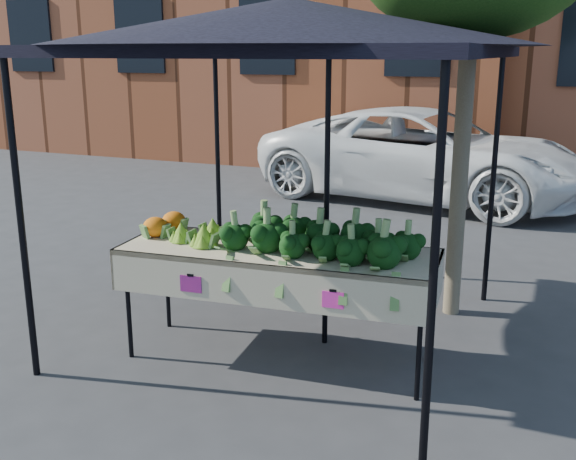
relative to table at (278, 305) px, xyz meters
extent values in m
plane|color=#2F2F32|center=(-0.24, 0.13, -0.45)|extent=(90.00, 90.00, 0.00)
cube|color=beige|center=(0.00, 0.00, 0.00)|extent=(2.46, 1.00, 0.90)
cube|color=#F22D8C|center=(-0.54, -0.40, 0.25)|extent=(0.17, 0.01, 0.12)
cube|color=#EA2CA0|center=(0.53, -0.40, 0.25)|extent=(0.17, 0.01, 0.12)
ellipsoid|color=black|center=(0.33, 0.03, 0.59)|extent=(1.50, 0.60, 0.29)
ellipsoid|color=#78AE35|center=(-0.66, -0.01, 0.56)|extent=(0.45, 0.49, 0.22)
ellipsoid|color=orange|center=(-1.03, 0.07, 0.55)|extent=(0.25, 0.45, 0.20)
imported|color=white|center=(-0.17, 6.34, 2.20)|extent=(1.84, 2.64, 5.29)
camera|label=1|loc=(1.93, -4.43, 1.89)|focal=41.76mm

